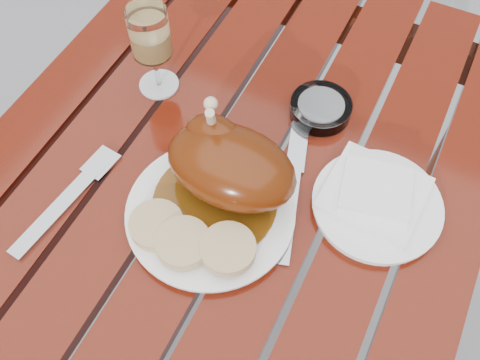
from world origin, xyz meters
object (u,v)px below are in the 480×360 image
at_px(dinner_plate, 211,213).
at_px(side_plate, 377,205).
at_px(wine_glass, 153,51).
at_px(ashtray, 321,108).
at_px(table, 220,285).

bearing_deg(dinner_plate, side_plate, 29.20).
relative_size(wine_glass, ashtray, 1.58).
bearing_deg(ashtray, table, -110.74).
distance_m(dinner_plate, ashtray, 0.27).
distance_m(table, wine_glass, 0.52).
relative_size(wine_glass, side_plate, 0.83).
xyz_separation_m(dinner_plate, wine_glass, (-0.21, 0.19, 0.07)).
height_order(wine_glass, side_plate, wine_glass).
xyz_separation_m(wine_glass, side_plate, (0.43, -0.07, -0.07)).
xyz_separation_m(wine_glass, ashtray, (0.28, 0.07, -0.07)).
distance_m(dinner_plate, wine_glass, 0.29).
bearing_deg(wine_glass, side_plate, -9.17).
bearing_deg(ashtray, wine_glass, -166.55).
relative_size(side_plate, ashtray, 1.90).
distance_m(table, side_plate, 0.46).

